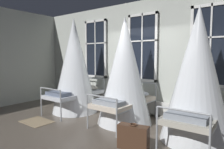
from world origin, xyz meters
name	(u,v)px	position (x,y,z in m)	size (l,w,h in m)	color
ground	(115,126)	(0.00, 0.00, 0.00)	(19.89, 19.89, 0.00)	brown
back_wall_with_windows	(144,58)	(0.00, 1.41, 1.63)	(8.27, 0.10, 3.27)	#B2B7AD
window_bank	(142,74)	(0.00, 1.30, 1.16)	(4.50, 0.10, 2.82)	black
cot_first	(74,67)	(-1.74, 0.30, 1.37)	(1.37, 1.82, 2.81)	#9EA3A8
cot_second	(125,72)	(0.04, 0.33, 1.30)	(1.37, 1.83, 2.66)	#9EA3A8
cot_third	(197,76)	(1.76, 0.27, 1.30)	(1.37, 1.82, 2.66)	#9EA3A8
rug_first	(37,122)	(-1.78, -0.99, 0.01)	(0.80, 0.56, 0.01)	#8E7A5B
suitcase_dark	(133,137)	(0.97, -0.80, 0.22)	(0.59, 0.30, 0.47)	#472D1E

